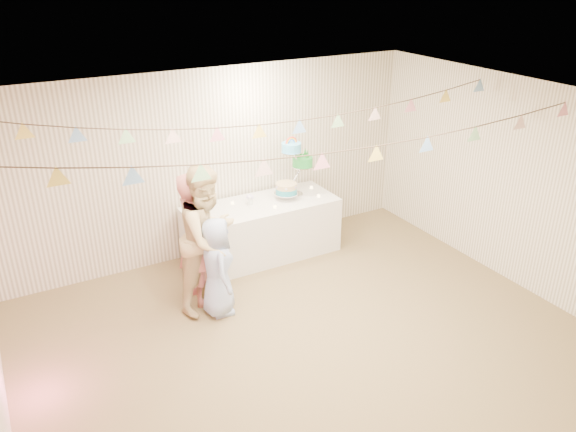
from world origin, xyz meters
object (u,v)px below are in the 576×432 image
table (262,230)px  person_child (217,267)px  person_adult_a (195,239)px  cake_stand (294,171)px  person_adult_b (209,238)px

table → person_child: bearing=-136.7°
table → person_adult_a: 1.43m
person_child → cake_stand: bearing=-48.3°
cake_stand → person_child: (-1.64, -1.07, -0.55)m
cake_stand → person_adult_b: person_adult_b is taller
table → person_adult_a: person_adult_a is taller
cake_stand → person_adult_b: size_ratio=0.45×
person_adult_b → person_adult_a: bearing=90.6°
person_adult_a → person_adult_b: (0.11, -0.17, 0.06)m
cake_stand → person_child: cake_stand is taller
person_adult_a → table: bearing=-60.8°
cake_stand → person_child: bearing=-146.8°
table → person_adult_b: (-1.09, -0.82, 0.50)m
table → person_child: (-1.09, -1.02, 0.21)m
person_adult_a → person_adult_b: bearing=-148.0°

